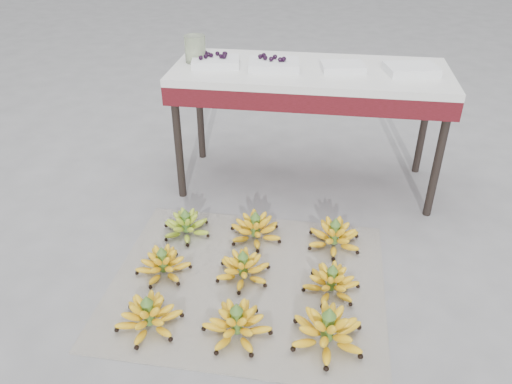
# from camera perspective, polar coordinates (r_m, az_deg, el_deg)

# --- Properties ---
(ground) EXTENTS (60.00, 60.00, 0.00)m
(ground) POSITION_cam_1_polar(r_m,az_deg,el_deg) (2.38, 0.54, -9.91)
(ground) COLOR slate
(ground) RESTS_ON ground
(newspaper_mat) EXTENTS (1.27, 1.07, 0.01)m
(newspaper_mat) POSITION_cam_1_polar(r_m,az_deg,el_deg) (2.36, -0.94, -10.24)
(newspaper_mat) COLOR silver
(newspaper_mat) RESTS_ON ground
(bunch_front_left) EXTENTS (0.31, 0.31, 0.17)m
(bunch_front_left) POSITION_cam_1_polar(r_m,az_deg,el_deg) (2.16, -12.15, -13.67)
(bunch_front_left) COLOR yellow
(bunch_front_left) RESTS_ON newspaper_mat
(bunch_front_center) EXTENTS (0.33, 0.33, 0.17)m
(bunch_front_center) POSITION_cam_1_polar(r_m,az_deg,el_deg) (2.09, -2.21, -14.83)
(bunch_front_center) COLOR yellow
(bunch_front_center) RESTS_ON newspaper_mat
(bunch_front_right) EXTENTS (0.39, 0.39, 0.19)m
(bunch_front_right) POSITION_cam_1_polar(r_m,az_deg,el_deg) (2.08, 8.18, -15.38)
(bunch_front_right) COLOR yellow
(bunch_front_right) RESTS_ON newspaper_mat
(bunch_mid_left) EXTENTS (0.26, 0.26, 0.16)m
(bunch_mid_left) POSITION_cam_1_polar(r_m,az_deg,el_deg) (2.41, -10.57, -8.11)
(bunch_mid_left) COLOR yellow
(bunch_mid_left) RESTS_ON newspaper_mat
(bunch_mid_center) EXTENTS (0.34, 0.34, 0.16)m
(bunch_mid_center) POSITION_cam_1_polar(r_m,az_deg,el_deg) (2.34, -1.48, -8.69)
(bunch_mid_center) COLOR yellow
(bunch_mid_center) RESTS_ON newspaper_mat
(bunch_mid_right) EXTENTS (0.27, 0.27, 0.16)m
(bunch_mid_right) POSITION_cam_1_polar(r_m,az_deg,el_deg) (2.30, 8.61, -10.14)
(bunch_mid_right) COLOR yellow
(bunch_mid_right) RESTS_ON newspaper_mat
(bunch_back_left) EXTENTS (0.33, 0.33, 0.16)m
(bunch_back_left) POSITION_cam_1_polar(r_m,az_deg,el_deg) (2.64, -7.97, -3.79)
(bunch_back_left) COLOR #78B41F
(bunch_back_left) RESTS_ON newspaper_mat
(bunch_back_center) EXTENTS (0.36, 0.36, 0.17)m
(bunch_back_center) POSITION_cam_1_polar(r_m,az_deg,el_deg) (2.58, -0.06, -4.25)
(bunch_back_center) COLOR yellow
(bunch_back_center) RESTS_ON newspaper_mat
(bunch_back_right) EXTENTS (0.28, 0.28, 0.17)m
(bunch_back_right) POSITION_cam_1_polar(r_m,az_deg,el_deg) (2.56, 8.93, -5.00)
(bunch_back_right) COLOR yellow
(bunch_back_right) RESTS_ON newspaper_mat
(vendor_table) EXTENTS (1.51, 0.60, 0.73)m
(vendor_table) POSITION_cam_1_polar(r_m,az_deg,el_deg) (2.85, 6.14, 12.29)
(vendor_table) COLOR black
(vendor_table) RESTS_ON ground
(tray_far_left) EXTENTS (0.28, 0.23, 0.07)m
(tray_far_left) POSITION_cam_1_polar(r_m,az_deg,el_deg) (2.85, -4.62, 14.67)
(tray_far_left) COLOR silver
(tray_far_left) RESTS_ON vendor_table
(tray_left) EXTENTS (0.29, 0.22, 0.07)m
(tray_left) POSITION_cam_1_polar(r_m,az_deg,el_deg) (2.79, 2.06, 14.38)
(tray_left) COLOR silver
(tray_left) RESTS_ON vendor_table
(tray_right) EXTENTS (0.25, 0.20, 0.04)m
(tray_right) POSITION_cam_1_polar(r_m,az_deg,el_deg) (2.81, 9.88, 13.91)
(tray_right) COLOR silver
(tray_right) RESTS_ON vendor_table
(tray_far_right) EXTENTS (0.30, 0.24, 0.04)m
(tray_far_right) POSITION_cam_1_polar(r_m,az_deg,el_deg) (2.84, 17.33, 13.23)
(tray_far_right) COLOR silver
(tray_far_right) RESTS_ON vendor_table
(glass_jar) EXTENTS (0.13, 0.13, 0.15)m
(glass_jar) POSITION_cam_1_polar(r_m,az_deg,el_deg) (2.91, -6.96, 15.93)
(glass_jar) COLOR beige
(glass_jar) RESTS_ON vendor_table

